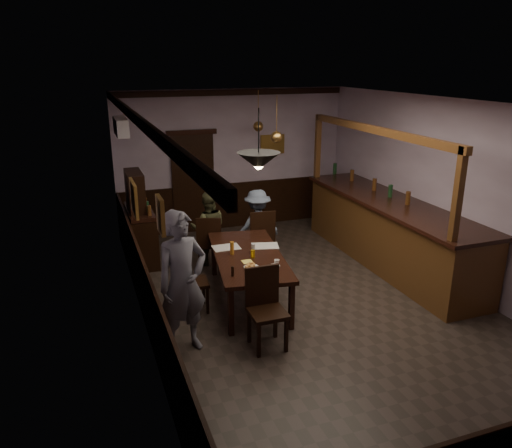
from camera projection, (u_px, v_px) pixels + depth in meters
name	position (u px, v px, depth m)	size (l,w,h in m)	color
room	(315.00, 210.00, 7.19)	(5.01, 8.01, 3.01)	#2D2621
dining_table	(248.00, 258.00, 7.60)	(1.33, 2.33, 0.75)	black
chair_far_left	(209.00, 241.00, 8.74)	(0.54, 0.54, 0.99)	black
chair_far_right	(261.00, 236.00, 8.90)	(0.49, 0.49, 1.06)	black
chair_near	(265.00, 304.00, 6.41)	(0.46, 0.46, 1.06)	black
chair_side	(188.00, 279.00, 7.29)	(0.44, 0.44, 0.95)	black
person_standing	(182.00, 283.00, 6.17)	(0.68, 0.45, 1.87)	slate
person_seated_left	(208.00, 228.00, 8.97)	(0.66, 0.51, 1.36)	#4D4F2F
person_seated_right	(257.00, 226.00, 9.13)	(0.87, 0.50, 1.35)	slate
newspaper_left	(226.00, 247.00, 7.84)	(0.42, 0.30, 0.01)	silver
newspaper_right	(265.00, 246.00, 7.91)	(0.42, 0.30, 0.01)	silver
napkin	(247.00, 262.00, 7.30)	(0.15, 0.15, 0.00)	#FCE35D
saucer	(275.00, 266.00, 7.14)	(0.15, 0.15, 0.01)	white
coffee_cup	(277.00, 262.00, 7.16)	(0.08, 0.08, 0.07)	white
pastry_plate	(251.00, 267.00, 7.09)	(0.22, 0.22, 0.01)	white
pastry_ring_a	(249.00, 267.00, 7.02)	(0.13, 0.13, 0.04)	#C68C47
pastry_ring_b	(251.00, 265.00, 7.10)	(0.13, 0.13, 0.04)	#C68C47
soda_can	(253.00, 254.00, 7.43)	(0.07, 0.07, 0.12)	gold
beer_glass	(232.00, 248.00, 7.55)	(0.06, 0.06, 0.20)	#BF721E
water_glass	(253.00, 248.00, 7.60)	(0.06, 0.06, 0.15)	silver
pepper_mill	(233.00, 271.00, 6.80)	(0.04, 0.04, 0.14)	black
sideboard	(140.00, 226.00, 9.12)	(0.45, 1.27, 1.68)	black
bar_counter	(389.00, 231.00, 8.99)	(1.04, 4.48, 2.51)	#503115
door_back	(193.00, 184.00, 10.57)	(0.90, 0.06, 2.10)	black
ac_unit	(121.00, 127.00, 8.72)	(0.20, 0.85, 0.30)	white
picture_left_small	(161.00, 215.00, 4.77)	(0.04, 0.28, 0.36)	olive
picture_left_large	(134.00, 198.00, 7.05)	(0.04, 0.62, 0.48)	olive
picture_back	(272.00, 144.00, 10.92)	(0.55, 0.04, 0.42)	olive
pendant_iron	(259.00, 161.00, 6.34)	(0.56, 0.56, 0.77)	black
pendant_brass_mid	(276.00, 137.00, 8.55)	(0.20, 0.20, 0.81)	#BF8C3F
pendant_brass_far	(258.00, 127.00, 9.92)	(0.20, 0.20, 0.81)	#BF8C3F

